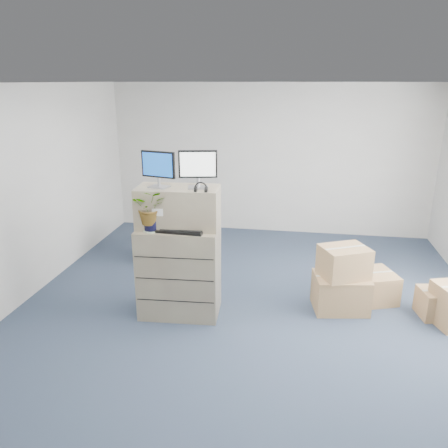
{
  "coord_description": "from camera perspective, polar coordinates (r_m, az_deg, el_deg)",
  "views": [
    {
      "loc": [
        0.51,
        -4.72,
        2.82
      ],
      "look_at": [
        -0.35,
        0.4,
        1.11
      ],
      "focal_mm": 35.0,
      "sensor_mm": 36.0,
      "label": 1
    }
  ],
  "objects": [
    {
      "name": "water_bottle",
      "position": [
        5.27,
        -5.21,
        1.0
      ],
      "size": [
        0.07,
        0.07,
        0.26
      ],
      "primitive_type": "cylinder",
      "color": "gray",
      "rests_on": "filing_cabinet_lower"
    },
    {
      "name": "monitor_right",
      "position": [
        5.09,
        -3.43,
        7.43
      ],
      "size": [
        0.45,
        0.21,
        0.44
      ],
      "rotation": [
        0.0,
        0.0,
        0.2
      ],
      "color": "#99999E",
      "rests_on": "filing_cabinet_upper"
    },
    {
      "name": "mouse",
      "position": [
        5.15,
        -3.09,
        -0.71
      ],
      "size": [
        0.11,
        0.08,
        0.03
      ],
      "primitive_type": "ellipsoid",
      "rotation": [
        0.0,
        0.0,
        0.2
      ],
      "color": "silver",
      "rests_on": "filing_cabinet_lower"
    },
    {
      "name": "phone_dock",
      "position": [
        5.35,
        -6.4,
        0.23
      ],
      "size": [
        0.06,
        0.05,
        0.13
      ],
      "rotation": [
        0.0,
        0.0,
        0.06
      ],
      "color": "silver",
      "rests_on": "filing_cabinet_lower"
    },
    {
      "name": "tissue_box",
      "position": [
        5.26,
        -2.69,
        0.82
      ],
      "size": [
        0.3,
        0.17,
        0.11
      ],
      "primitive_type": "cube",
      "rotation": [
        0.0,
        0.0,
        -0.1
      ],
      "color": "#3987C4",
      "rests_on": "external_drive"
    },
    {
      "name": "keyboard",
      "position": [
        5.14,
        -5.67,
        -0.85
      ],
      "size": [
        0.57,
        0.26,
        0.03
      ],
      "primitive_type": "cube",
      "rotation": [
        0.0,
        0.0,
        -0.06
      ],
      "color": "black",
      "rests_on": "filing_cabinet_lower"
    },
    {
      "name": "external_drive",
      "position": [
        5.29,
        -1.79,
        -0.01
      ],
      "size": [
        0.21,
        0.17,
        0.06
      ],
      "primitive_type": "cube",
      "rotation": [
        0.0,
        0.0,
        0.1
      ],
      "color": "black",
      "rests_on": "filing_cabinet_lower"
    },
    {
      "name": "headphones",
      "position": [
        4.96,
        -3.04,
        4.69
      ],
      "size": [
        0.15,
        0.02,
        0.15
      ],
      "primitive_type": "torus",
      "rotation": [
        1.57,
        0.0,
        0.06
      ],
      "color": "black",
      "rests_on": "filing_cabinet_upper"
    },
    {
      "name": "wall_back",
      "position": [
        8.37,
        6.0,
        8.34
      ],
      "size": [
        6.0,
        0.02,
        2.8
      ],
      "primitive_type": "cube",
      "color": "beige",
      "rests_on": "ground"
    },
    {
      "name": "filing_cabinet_upper",
      "position": [
        5.26,
        -5.98,
        2.22
      ],
      "size": [
        1.0,
        0.54,
        0.49
      ],
      "primitive_type": "cube",
      "rotation": [
        0.0,
        0.0,
        0.06
      ],
      "color": "#87745D",
      "rests_on": "filing_cabinet_lower"
    },
    {
      "name": "filing_cabinet_lower",
      "position": [
        5.49,
        -5.82,
        -6.11
      ],
      "size": [
        1.01,
        0.65,
        1.14
      ],
      "primitive_type": "cube",
      "rotation": [
        0.0,
        0.0,
        0.06
      ],
      "color": "#87745D",
      "rests_on": "ground"
    },
    {
      "name": "monitor_left",
      "position": [
        5.17,
        -8.59,
        7.34
      ],
      "size": [
        0.43,
        0.22,
        0.43
      ],
      "rotation": [
        0.0,
        0.0,
        -0.25
      ],
      "color": "#99999E",
      "rests_on": "filing_cabinet_upper"
    },
    {
      "name": "office_chair",
      "position": [
        7.23,
        -7.89,
        -1.92
      ],
      "size": [
        0.7,
        0.65,
        0.7
      ],
      "primitive_type": "imported",
      "rotation": [
        0.0,
        0.0,
        3.12
      ],
      "color": "#55555A",
      "rests_on": "ground"
    },
    {
      "name": "cardboard_boxes",
      "position": [
        5.97,
        20.91,
        -8.13
      ],
      "size": [
        2.23,
        1.13,
        0.85
      ],
      "color": "#A2844E",
      "rests_on": "ground"
    },
    {
      "name": "potted_plant",
      "position": [
        5.15,
        -9.57,
        1.57
      ],
      "size": [
        0.41,
        0.44,
        0.41
      ],
      "rotation": [
        0.0,
        0.0,
        0.06
      ],
      "color": "#A1B995",
      "rests_on": "filing_cabinet_lower"
    },
    {
      "name": "ground",
      "position": [
        5.52,
        2.99,
        -12.52
      ],
      "size": [
        7.0,
        7.0,
        0.0
      ],
      "primitive_type": "plane",
      "color": "#29384B",
      "rests_on": "ground"
    }
  ]
}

